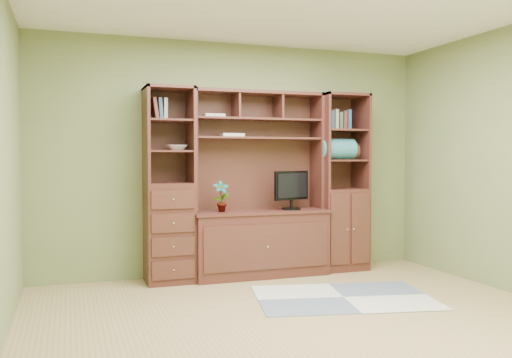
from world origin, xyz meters
name	(u,v)px	position (x,y,z in m)	size (l,w,h in m)	color
room	(310,159)	(0.00, 0.00, 1.30)	(4.60, 4.10, 2.64)	tan
center_hutch	(260,184)	(0.19, 1.73, 1.02)	(1.54, 0.53, 2.05)	#431E17
left_tower	(169,185)	(-0.81, 1.77, 1.02)	(0.50, 0.45, 2.05)	#431E17
right_tower	(341,182)	(1.22, 1.77, 1.02)	(0.55, 0.45, 2.05)	#431E17
rug	(344,297)	(0.61, 0.57, 0.01)	(1.62, 1.08, 0.01)	#939798
monitor	(291,183)	(0.56, 1.70, 1.03)	(0.49, 0.22, 0.60)	black
orchid	(221,196)	(-0.26, 1.70, 0.90)	(0.18, 0.12, 0.34)	#B46F3D
magazines	(232,135)	(-0.10, 1.82, 1.56)	(0.24, 0.18, 0.04)	beige
bowl	(177,148)	(-0.72, 1.77, 1.42)	(0.22, 0.22, 0.06)	beige
blanket_teal	(336,149)	(1.13, 1.73, 1.41)	(0.42, 0.24, 0.24)	#2B6B71
blanket_red	(343,151)	(1.29, 1.85, 1.39)	(0.36, 0.20, 0.20)	brown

